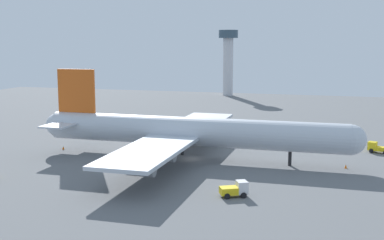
% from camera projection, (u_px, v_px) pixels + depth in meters
% --- Properties ---
extents(ground_plane, '(281.17, 281.17, 0.00)m').
position_uv_depth(ground_plane, '(192.00, 159.00, 107.89)').
color(ground_plane, slate).
extents(cargo_airplane, '(70.29, 63.66, 18.86)m').
position_uv_depth(cargo_airplane, '(190.00, 132.00, 107.11)').
color(cargo_airplane, silver).
rests_on(cargo_airplane, ground_plane).
extents(catering_truck, '(4.99, 4.36, 2.32)m').
position_uv_depth(catering_truck, '(294.00, 136.00, 128.29)').
color(catering_truck, '#333338').
rests_on(catering_truck, ground_plane).
extents(fuel_truck, '(4.90, 3.99, 2.52)m').
position_uv_depth(fuel_truck, '(235.00, 189.00, 81.64)').
color(fuel_truck, silver).
rests_on(fuel_truck, ground_plane).
extents(baggage_tug, '(5.26, 3.38, 2.38)m').
position_uv_depth(baggage_tug, '(378.00, 148.00, 113.85)').
color(baggage_tug, yellow).
rests_on(baggage_tug, ground_plane).
extents(safety_cone_nose, '(0.54, 0.54, 0.78)m').
position_uv_depth(safety_cone_nose, '(346.00, 166.00, 99.91)').
color(safety_cone_nose, orange).
rests_on(safety_cone_nose, ground_plane).
extents(safety_cone_tail, '(0.56, 0.56, 0.80)m').
position_uv_depth(safety_cone_tail, '(63.00, 148.00, 117.43)').
color(safety_cone_tail, orange).
rests_on(safety_cone_tail, ground_plane).
extents(control_tower, '(8.87, 8.87, 30.20)m').
position_uv_depth(control_tower, '(228.00, 56.00, 232.54)').
color(control_tower, silver).
rests_on(control_tower, ground_plane).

